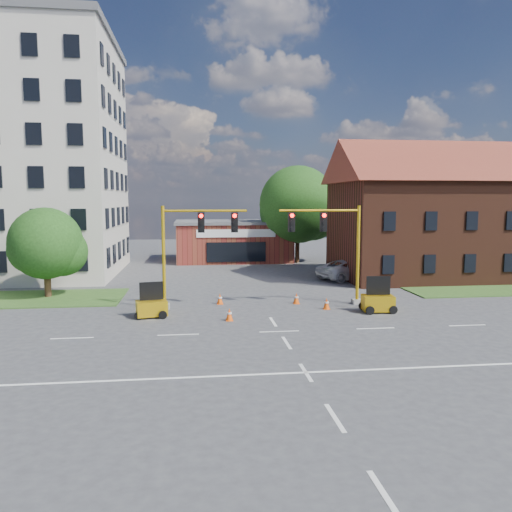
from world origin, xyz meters
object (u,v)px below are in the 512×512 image
(trailer_west, at_px, (152,307))
(trailer_east, at_px, (378,301))
(signal_mast_west, at_px, (191,244))
(signal_mast_east, at_px, (333,242))
(pickup_white, at_px, (351,270))

(trailer_west, height_order, trailer_east, trailer_east)
(signal_mast_west, distance_m, trailer_west, 4.50)
(trailer_east, bearing_deg, trailer_west, -175.37)
(signal_mast_east, relative_size, trailer_west, 3.26)
(signal_mast_east, xyz_separation_m, trailer_east, (2.11, -2.38, -3.29))
(trailer_west, bearing_deg, signal_mast_west, 30.30)
(signal_mast_west, xyz_separation_m, signal_mast_east, (8.71, 0.00, 0.00))
(signal_mast_east, distance_m, trailer_east, 4.58)
(trailer_west, distance_m, pickup_white, 19.21)
(trailer_west, distance_m, trailer_east, 13.07)
(signal_mast_east, bearing_deg, trailer_west, -169.40)
(trailer_east, bearing_deg, pickup_white, 85.69)
(signal_mast_east, bearing_deg, trailer_east, -48.40)
(trailer_west, relative_size, pickup_white, 0.33)
(trailer_east, bearing_deg, signal_mast_west, 173.68)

